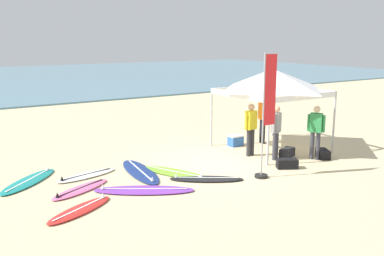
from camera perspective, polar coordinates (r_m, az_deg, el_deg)
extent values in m
plane|color=beige|center=(13.53, 3.44, -4.48)|extent=(80.00, 80.00, 0.00)
cube|color=#568499|center=(43.74, -22.68, 5.91)|extent=(80.00, 36.00, 0.10)
cylinder|color=#B7B7BC|center=(13.16, 9.94, -0.50)|extent=(0.07, 0.07, 2.05)
cylinder|color=#B7B7BC|center=(15.27, 18.05, 0.77)|extent=(0.07, 0.07, 2.05)
cylinder|color=#B7B7BC|center=(15.39, 2.55, 1.42)|extent=(0.07, 0.07, 2.05)
cylinder|color=#B7B7BC|center=(17.23, 10.52, 2.34)|extent=(0.07, 0.07, 2.05)
cube|color=white|center=(14.03, 14.48, 3.93)|extent=(2.93, 0.03, 0.18)
cube|color=white|center=(16.14, 6.84, 5.19)|extent=(2.93, 0.03, 0.18)
cube|color=white|center=(14.09, 6.03, 4.27)|extent=(0.03, 2.93, 0.18)
cube|color=white|center=(16.08, 14.22, 4.89)|extent=(0.03, 2.93, 0.18)
pyramid|color=white|center=(15.00, 10.46, 6.28)|extent=(3.05, 3.05, 0.70)
ellipsoid|color=white|center=(12.49, -13.58, -6.03)|extent=(1.89, 0.87, 0.07)
cube|color=black|center=(12.47, -13.59, -5.86)|extent=(1.53, 0.37, 0.01)
cone|color=black|center=(12.11, -16.62, -6.28)|extent=(0.09, 0.09, 0.12)
ellipsoid|color=red|center=(10.13, -14.40, -10.29)|extent=(1.90, 1.32, 0.07)
cube|color=white|center=(10.12, -14.41, -10.09)|extent=(1.43, 0.78, 0.01)
cone|color=white|center=(10.62, -11.54, -8.56)|extent=(0.09, 0.09, 0.12)
ellipsoid|color=black|center=(11.86, 1.90, -6.65)|extent=(1.95, 1.57, 0.07)
cube|color=white|center=(11.85, 1.90, -6.47)|extent=(1.42, 0.99, 0.01)
cone|color=white|center=(11.85, -2.08, -6.18)|extent=(0.09, 0.09, 0.12)
ellipsoid|color=navy|center=(12.58, -6.80, -5.64)|extent=(1.05, 2.62, 0.07)
cube|color=white|center=(12.57, -6.80, -5.47)|extent=(0.35, 2.15, 0.01)
cone|color=white|center=(11.61, -5.21, -6.60)|extent=(0.09, 0.09, 0.12)
ellipsoid|color=purple|center=(11.08, -6.27, -8.05)|extent=(2.49, 1.92, 0.07)
cube|color=white|center=(11.07, -6.28, -7.87)|extent=(1.83, 1.18, 0.01)
cone|color=white|center=(11.20, -11.59, -7.49)|extent=(0.09, 0.09, 0.12)
ellipsoid|color=pink|center=(11.42, -14.33, -7.75)|extent=(1.87, 1.25, 0.07)
cube|color=black|center=(11.41, -14.34, -7.57)|extent=(1.42, 0.72, 0.01)
cone|color=black|center=(10.91, -17.18, -8.31)|extent=(0.09, 0.09, 0.12)
ellipsoid|color=#19847F|center=(12.45, -20.56, -6.51)|extent=(2.07, 2.01, 0.07)
cube|color=white|center=(12.44, -20.57, -6.34)|extent=(1.43, 1.37, 0.01)
cone|color=white|center=(13.16, -18.34, -4.95)|extent=(0.09, 0.09, 0.12)
ellipsoid|color=#7AD12D|center=(12.42, -2.47, -5.79)|extent=(1.49, 2.30, 0.07)
cube|color=white|center=(12.41, -2.47, -5.63)|extent=(0.83, 1.76, 0.01)
cone|color=white|center=(11.91, 1.19, -6.08)|extent=(0.09, 0.09, 0.12)
cylinder|color=#383842|center=(14.24, 16.10, -2.28)|extent=(0.13, 0.13, 0.88)
cylinder|color=#383842|center=(14.27, 15.39, -2.21)|extent=(0.13, 0.13, 0.88)
cube|color=#2D8C47|center=(14.10, 15.91, 0.68)|extent=(0.37, 0.42, 0.60)
sphere|color=beige|center=(14.03, 16.01, 2.38)|extent=(0.21, 0.21, 0.21)
cylinder|color=#2D8C47|center=(14.07, 16.83, 0.51)|extent=(0.09, 0.09, 0.54)
cylinder|color=#2D8C47|center=(14.15, 14.99, 0.68)|extent=(0.09, 0.09, 0.54)
cylinder|color=#2D2D33|center=(14.21, 7.38, -1.93)|extent=(0.13, 0.13, 0.88)
cylinder|color=#2D2D33|center=(14.34, 7.87, -1.82)|extent=(0.13, 0.13, 0.88)
cube|color=yellow|center=(14.13, 7.71, 1.04)|extent=(0.38, 0.26, 0.60)
sphere|color=tan|center=(14.05, 7.75, 2.74)|extent=(0.21, 0.21, 0.21)
cylinder|color=yellow|center=(13.96, 7.06, 0.85)|extent=(0.09, 0.09, 0.54)
cylinder|color=yellow|center=(14.30, 8.33, 1.07)|extent=(0.09, 0.09, 0.54)
cylinder|color=black|center=(16.13, 9.03, -0.35)|extent=(0.13, 0.13, 0.88)
cylinder|color=black|center=(15.97, 9.29, -0.48)|extent=(0.13, 0.13, 0.88)
cube|color=orange|center=(15.91, 9.24, 2.19)|extent=(0.32, 0.41, 0.60)
sphere|color=#9E7051|center=(15.85, 9.29, 3.70)|extent=(0.21, 0.21, 0.21)
cylinder|color=orange|center=(16.12, 8.91, 2.25)|extent=(0.09, 0.09, 0.54)
cylinder|color=orange|center=(15.71, 9.58, 1.98)|extent=(0.09, 0.09, 0.54)
cylinder|color=#383842|center=(13.89, 10.72, -2.37)|extent=(0.13, 0.13, 0.88)
cylinder|color=#383842|center=(14.06, 10.95, -2.21)|extent=(0.13, 0.13, 0.88)
cube|color=gray|center=(13.81, 10.95, 0.69)|extent=(0.42, 0.37, 0.60)
sphere|color=tan|center=(13.74, 11.02, 2.43)|extent=(0.21, 0.21, 0.21)
cylinder|color=gray|center=(13.60, 10.65, 0.45)|extent=(0.09, 0.09, 0.54)
cylinder|color=gray|center=(14.03, 11.24, 0.77)|extent=(0.09, 0.09, 0.54)
cylinder|color=#99999E|center=(11.82, 9.26, 1.48)|extent=(0.04, 0.04, 3.40)
cube|color=red|center=(11.87, 10.16, 4.91)|extent=(0.40, 0.02, 1.90)
cylinder|color=black|center=(12.22, 9.01, -6.20)|extent=(0.36, 0.36, 0.08)
cube|color=black|center=(14.54, 16.70, -3.24)|extent=(0.58, 0.68, 0.28)
cube|color=#232328|center=(14.41, 12.30, -3.15)|extent=(0.68, 0.53, 0.28)
cube|color=black|center=(13.17, 12.31, -4.57)|extent=(0.68, 0.58, 0.28)
cube|color=#2D60B7|center=(15.57, 5.71, -1.72)|extent=(0.48, 0.34, 0.34)
cube|color=white|center=(15.53, 5.72, -1.02)|extent=(0.50, 0.36, 0.05)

